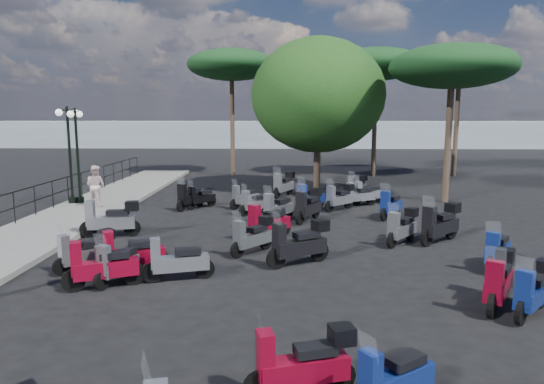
{
  "coord_description": "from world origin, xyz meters",
  "views": [
    {
      "loc": [
        1.44,
        -13.77,
        3.83
      ],
      "look_at": [
        0.95,
        2.6,
        1.2
      ],
      "focal_mm": 32.0,
      "sensor_mm": 36.0,
      "label": 1
    }
  ],
  "objects_px": {
    "lamp_post_2": "(69,149)",
    "scooter_28": "(390,205)",
    "scooter_8": "(118,264)",
    "scooter_25": "(533,291)",
    "scooter_12": "(393,380)",
    "scooter_29": "(357,187)",
    "scooter_2": "(132,255)",
    "scooter_15": "(252,237)",
    "scooter_17": "(310,199)",
    "lamp_post_1": "(77,149)",
    "pine_1": "(460,64)",
    "pine_2": "(232,65)",
    "scooter_21": "(308,206)",
    "scooter_4": "(201,198)",
    "scooter_9": "(268,223)",
    "scooter_30": "(245,198)",
    "pedestrian_far": "(96,186)",
    "scooter_11": "(284,185)",
    "scooter_7": "(177,262)",
    "scooter_3": "(111,220)",
    "scooter_19": "(499,282)",
    "pine_3": "(452,67)",
    "scooter_32": "(359,196)",
    "scooter_5": "(190,197)",
    "scooter_22": "(367,194)",
    "scooter_1": "(86,252)",
    "scooter_20": "(402,228)",
    "scooter_31": "(102,267)",
    "scooter_26": "(497,251)",
    "scooter_14": "(299,244)",
    "scooter_23": "(339,198)",
    "scooter_10": "(277,209)",
    "broadleaf_tree": "(318,96)",
    "scooter_13": "(302,364)",
    "scooter_16": "(255,204)"
  },
  "relations": [
    {
      "from": "scooter_7",
      "to": "scooter_28",
      "type": "distance_m",
      "value": 9.53
    },
    {
      "from": "scooter_7",
      "to": "scooter_13",
      "type": "height_order",
      "value": "scooter_7"
    },
    {
      "from": "scooter_15",
      "to": "scooter_17",
      "type": "height_order",
      "value": "scooter_17"
    },
    {
      "from": "lamp_post_1",
      "to": "scooter_14",
      "type": "height_order",
      "value": "lamp_post_1"
    },
    {
      "from": "scooter_1",
      "to": "scooter_20",
      "type": "distance_m",
      "value": 8.83
    },
    {
      "from": "lamp_post_2",
      "to": "scooter_28",
      "type": "bearing_deg",
      "value": 8.77
    },
    {
      "from": "scooter_2",
      "to": "scooter_9",
      "type": "distance_m",
      "value": 4.64
    },
    {
      "from": "scooter_9",
      "to": "scooter_14",
      "type": "bearing_deg",
      "value": 155.47
    },
    {
      "from": "scooter_10",
      "to": "scooter_21",
      "type": "relative_size",
      "value": 0.86
    },
    {
      "from": "scooter_13",
      "to": "scooter_30",
      "type": "xyz_separation_m",
      "value": [
        -1.93,
        13.5,
        -0.04
      ]
    },
    {
      "from": "scooter_2",
      "to": "scooter_15",
      "type": "height_order",
      "value": "scooter_2"
    },
    {
      "from": "scooter_3",
      "to": "scooter_30",
      "type": "xyz_separation_m",
      "value": [
        3.81,
        4.89,
        -0.13
      ]
    },
    {
      "from": "scooter_32",
      "to": "scooter_5",
      "type": "bearing_deg",
      "value": 71.07
    },
    {
      "from": "lamp_post_1",
      "to": "scooter_7",
      "type": "height_order",
      "value": "lamp_post_1"
    },
    {
      "from": "scooter_32",
      "to": "scooter_7",
      "type": "bearing_deg",
      "value": 123.53
    },
    {
      "from": "scooter_23",
      "to": "pine_2",
      "type": "xyz_separation_m",
      "value": [
        -5.54,
        11.28,
        6.31
      ]
    },
    {
      "from": "scooter_8",
      "to": "scooter_25",
      "type": "height_order",
      "value": "scooter_25"
    },
    {
      "from": "lamp_post_1",
      "to": "scooter_15",
      "type": "xyz_separation_m",
      "value": [
        7.77,
        -6.88,
        -1.91
      ]
    },
    {
      "from": "scooter_5",
      "to": "scooter_29",
      "type": "xyz_separation_m",
      "value": [
        7.28,
        3.35,
        -0.02
      ]
    },
    {
      "from": "scooter_5",
      "to": "broadleaf_tree",
      "type": "bearing_deg",
      "value": -111.4
    },
    {
      "from": "scooter_10",
      "to": "scooter_22",
      "type": "bearing_deg",
      "value": -100.28
    },
    {
      "from": "scooter_8",
      "to": "scooter_10",
      "type": "xyz_separation_m",
      "value": [
        3.54,
        6.51,
        0.04
      ]
    },
    {
      "from": "scooter_12",
      "to": "scooter_29",
      "type": "xyz_separation_m",
      "value": [
        1.96,
        16.82,
        0.06
      ]
    },
    {
      "from": "scooter_20",
      "to": "scooter_32",
      "type": "bearing_deg",
      "value": -46.78
    },
    {
      "from": "scooter_12",
      "to": "scooter_15",
      "type": "xyz_separation_m",
      "value": [
        -2.33,
        7.15,
        0.07
      ]
    },
    {
      "from": "scooter_4",
      "to": "scooter_5",
      "type": "bearing_deg",
      "value": 76.96
    },
    {
      "from": "scooter_10",
      "to": "scooter_23",
      "type": "bearing_deg",
      "value": -101.67
    },
    {
      "from": "pedestrian_far",
      "to": "scooter_2",
      "type": "relative_size",
      "value": 0.99
    },
    {
      "from": "pine_2",
      "to": "scooter_12",
      "type": "bearing_deg",
      "value": -79.01
    },
    {
      "from": "scooter_2",
      "to": "scooter_8",
      "type": "relative_size",
      "value": 1.12
    },
    {
      "from": "scooter_3",
      "to": "scooter_7",
      "type": "distance_m",
      "value": 4.99
    },
    {
      "from": "scooter_9",
      "to": "scooter_30",
      "type": "height_order",
      "value": "scooter_9"
    },
    {
      "from": "scooter_26",
      "to": "scooter_30",
      "type": "bearing_deg",
      "value": -11.41
    },
    {
      "from": "scooter_21",
      "to": "scooter_4",
      "type": "bearing_deg",
      "value": -1.23
    },
    {
      "from": "scooter_20",
      "to": "scooter_10",
      "type": "bearing_deg",
      "value": 1.71
    },
    {
      "from": "scooter_3",
      "to": "scooter_28",
      "type": "relative_size",
      "value": 1.23
    },
    {
      "from": "scooter_25",
      "to": "scooter_1",
      "type": "bearing_deg",
      "value": 29.57
    },
    {
      "from": "scooter_12",
      "to": "pine_3",
      "type": "height_order",
      "value": "pine_3"
    },
    {
      "from": "lamp_post_1",
      "to": "scooter_20",
      "type": "bearing_deg",
      "value": -26.64
    },
    {
      "from": "scooter_9",
      "to": "scooter_31",
      "type": "height_order",
      "value": "scooter_9"
    },
    {
      "from": "scooter_19",
      "to": "pine_1",
      "type": "distance_m",
      "value": 22.99
    },
    {
      "from": "pedestrian_far",
      "to": "scooter_30",
      "type": "bearing_deg",
      "value": -159.02
    },
    {
      "from": "scooter_19",
      "to": "scooter_26",
      "type": "distance_m",
      "value": 2.69
    },
    {
      "from": "scooter_11",
      "to": "scooter_21",
      "type": "xyz_separation_m",
      "value": [
        0.92,
        -5.39,
        0.01
      ]
    },
    {
      "from": "scooter_8",
      "to": "pine_1",
      "type": "bearing_deg",
      "value": -103.43
    },
    {
      "from": "scooter_4",
      "to": "lamp_post_1",
      "type": "bearing_deg",
      "value": 38.87
    },
    {
      "from": "scooter_16",
      "to": "scooter_15",
      "type": "bearing_deg",
      "value": 139.08
    },
    {
      "from": "scooter_11",
      "to": "scooter_22",
      "type": "xyz_separation_m",
      "value": [
        3.59,
        -1.93,
        -0.1
      ]
    },
    {
      "from": "lamp_post_1",
      "to": "scooter_28",
      "type": "distance_m",
      "value": 12.89
    },
    {
      "from": "pedestrian_far",
      "to": "scooter_12",
      "type": "bearing_deg",
      "value": 140.69
    }
  ]
}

